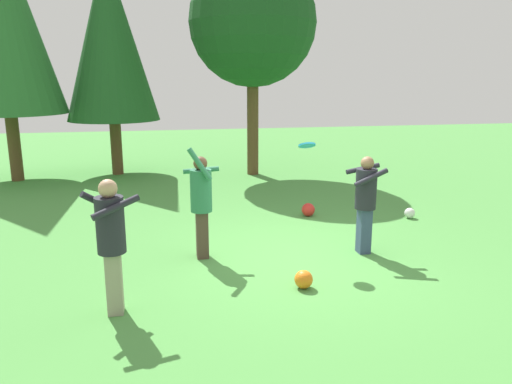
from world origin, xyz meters
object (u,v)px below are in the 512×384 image
ball_red (308,210)px  ball_orange (304,279)px  tree_center (253,23)px  person_thrower (201,198)px  person_bystander (111,236)px  person_catcher (366,197)px  tree_left (109,38)px  frisbee (307,145)px  ball_white (410,213)px

ball_red → ball_orange: bearing=-108.0°
tree_center → person_thrower: bearing=-107.4°
person_bystander → person_catcher: bearing=-7.2°
person_thrower → tree_left: (-1.85, 7.49, 2.92)m
tree_center → tree_left: size_ratio=0.98×
person_thrower → tree_center: 7.76m
ball_orange → tree_center: bearing=84.1°
frisbee → tree_center: tree_center is taller
person_thrower → frisbee: (1.64, -0.22, 0.82)m
ball_orange → tree_left: size_ratio=0.04×
person_catcher → person_bystander: (-3.85, -1.43, 0.05)m
ball_white → ball_red: (-2.00, 0.55, 0.03)m
person_thrower → ball_orange: size_ratio=7.12×
person_catcher → ball_red: (-0.25, 2.27, -0.81)m
frisbee → tree_center: bearing=86.2°
ball_orange → tree_left: 10.21m
frisbee → tree_center: size_ratio=0.04×
tree_left → person_catcher: bearing=-60.0°
person_catcher → ball_orange: size_ratio=6.30×
person_catcher → person_bystander: size_ratio=0.96×
ball_red → ball_orange: size_ratio=1.08×
person_catcher → ball_orange: bearing=44.4°
ball_red → tree_left: (-4.23, 5.51, 3.76)m
ball_red → tree_center: (-0.28, 4.71, 4.16)m
person_bystander → ball_red: person_bystander is taller
ball_orange → ball_white: bearing=42.9°
frisbee → tree_left: bearing=114.4°
person_thrower → ball_white: size_ratio=8.49×
person_thrower → person_bystander: person_thrower is taller
frisbee → ball_orange: 2.12m
frisbee → ball_red: 2.86m
tree_center → person_catcher: bearing=-85.6°
ball_red → ball_orange: (-1.12, -3.46, -0.01)m
frisbee → ball_white: (2.74, 1.66, -1.70)m
tree_left → person_thrower: bearing=-76.1°
ball_red → ball_orange: ball_red is taller
tree_center → frisbee: bearing=-93.8°
person_bystander → ball_orange: size_ratio=6.60×
person_catcher → frisbee: (-0.99, 0.06, 0.85)m
ball_white → ball_orange: size_ratio=0.84×
person_thrower → person_catcher: 2.65m
person_catcher → tree_center: size_ratio=0.26×
person_catcher → ball_red: size_ratio=5.82×
frisbee → ball_red: bearing=71.5°
ball_red → tree_left: tree_left is taller
ball_red → person_bystander: bearing=-134.2°
person_thrower → ball_red: 3.21m
person_thrower → ball_white: (4.38, 1.44, -0.87)m
frisbee → ball_white: 3.63m
person_thrower → frisbee: bearing=0.0°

